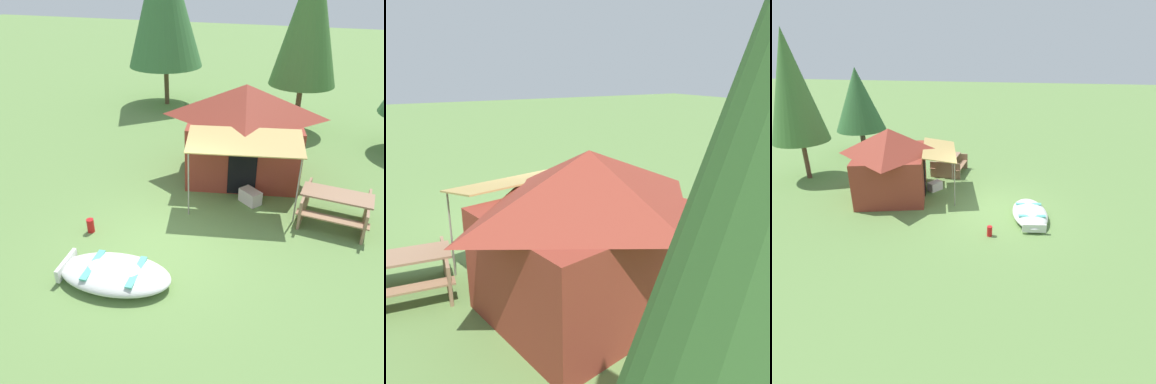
% 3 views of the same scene
% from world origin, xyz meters
% --- Properties ---
extents(ground_plane, '(80.00, 80.00, 0.00)m').
position_xyz_m(ground_plane, '(0.00, 0.00, 0.00)').
color(ground_plane, '#638746').
extents(beached_rowboat, '(2.39, 1.42, 0.37)m').
position_xyz_m(beached_rowboat, '(-0.57, -1.46, 0.19)').
color(beached_rowboat, silver).
rests_on(beached_rowboat, ground_plane).
extents(canvas_cabin_tent, '(3.84, 4.48, 2.71)m').
position_xyz_m(canvas_cabin_tent, '(0.78, 3.96, 1.40)').
color(canvas_cabin_tent, maroon).
rests_on(canvas_cabin_tent, ground_plane).
extents(picnic_table, '(1.76, 1.55, 0.78)m').
position_xyz_m(picnic_table, '(3.47, 2.14, 0.47)').
color(picnic_table, '#977156').
rests_on(picnic_table, ground_plane).
extents(cooler_box, '(0.66, 0.61, 0.37)m').
position_xyz_m(cooler_box, '(1.37, 2.38, 0.18)').
color(cooler_box, beige).
rests_on(cooler_box, ground_plane).
extents(fuel_can, '(0.17, 0.17, 0.34)m').
position_xyz_m(fuel_can, '(-1.93, -0.14, 0.17)').
color(fuel_can, red).
rests_on(fuel_can, ground_plane).
extents(pine_tree_back_left, '(2.39, 2.39, 6.25)m').
position_xyz_m(pine_tree_back_left, '(1.93, 8.36, 3.98)').
color(pine_tree_back_left, brown).
rests_on(pine_tree_back_left, ground_plane).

